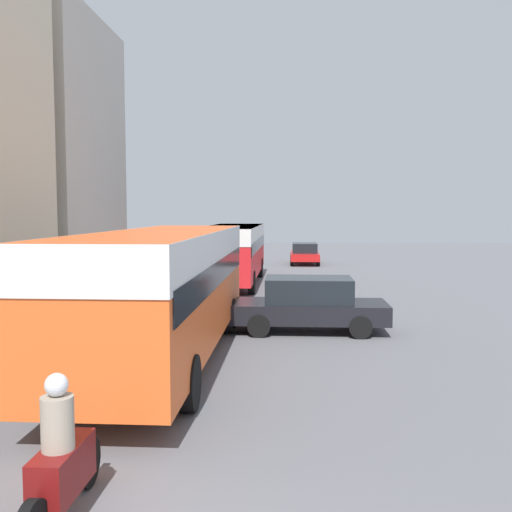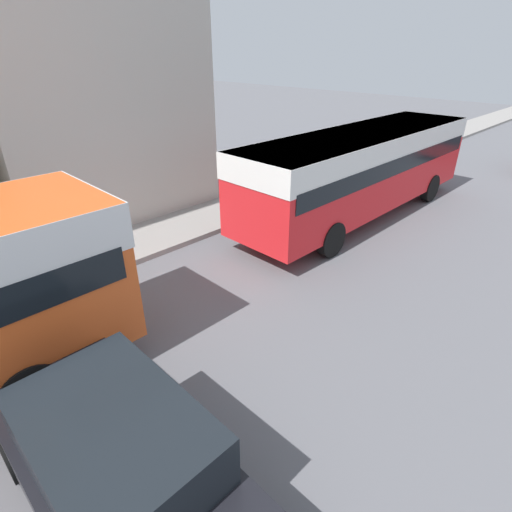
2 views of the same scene
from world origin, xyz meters
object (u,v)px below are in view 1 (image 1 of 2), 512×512
(motorcycle_behind_lead, at_px, (61,463))
(car_crossing, at_px, (309,304))
(pedestrian_walking_away, at_px, (177,261))
(car_far_curb, at_px, (305,253))
(pedestrian_near_curb, at_px, (187,255))
(bus_lead, at_px, (165,277))
(bus_following, at_px, (233,246))

(motorcycle_behind_lead, height_order, car_crossing, motorcycle_behind_lead)
(motorcycle_behind_lead, relative_size, pedestrian_walking_away, 1.28)
(motorcycle_behind_lead, bearing_deg, car_crossing, 73.64)
(motorcycle_behind_lead, height_order, pedestrian_walking_away, pedestrian_walking_away)
(car_far_curb, distance_m, pedestrian_near_curb, 9.24)
(bus_lead, relative_size, car_far_curb, 2.54)
(car_far_curb, bearing_deg, bus_lead, 81.39)
(car_crossing, bearing_deg, pedestrian_walking_away, -151.13)
(car_crossing, xyz_separation_m, car_far_curb, (0.36, 21.39, -0.08))
(car_far_curb, distance_m, pedestrian_walking_away, 12.13)
(bus_following, height_order, car_crossing, bus_following)
(bus_lead, bearing_deg, pedestrian_near_curb, 98.89)
(motorcycle_behind_lead, xyz_separation_m, car_far_curb, (3.42, 31.82, 0.05))
(bus_lead, bearing_deg, motorcycle_behind_lead, -87.05)
(bus_following, relative_size, car_crossing, 2.26)
(bus_lead, xyz_separation_m, car_far_curb, (3.77, 24.93, -1.24))
(motorcycle_behind_lead, xyz_separation_m, car_crossing, (3.06, 10.43, 0.13))
(bus_following, bearing_deg, car_crossing, -72.61)
(car_crossing, bearing_deg, bus_lead, -43.93)
(bus_lead, bearing_deg, car_crossing, 46.07)
(bus_lead, distance_m, pedestrian_walking_away, 14.98)
(bus_lead, height_order, car_crossing, bus_lead)
(pedestrian_walking_away, bearing_deg, motorcycle_behind_lead, -81.86)
(bus_lead, bearing_deg, pedestrian_walking_away, 100.53)
(pedestrian_near_curb, bearing_deg, pedestrian_walking_away, -87.48)
(pedestrian_walking_away, bearing_deg, car_crossing, -61.13)
(bus_lead, bearing_deg, bus_following, 89.57)
(car_crossing, height_order, pedestrian_walking_away, pedestrian_walking_away)
(bus_lead, distance_m, car_far_curb, 25.25)
(pedestrian_walking_away, bearing_deg, car_far_curb, 57.55)
(motorcycle_behind_lead, relative_size, pedestrian_near_curb, 1.25)
(motorcycle_behind_lead, bearing_deg, car_far_curb, 83.87)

